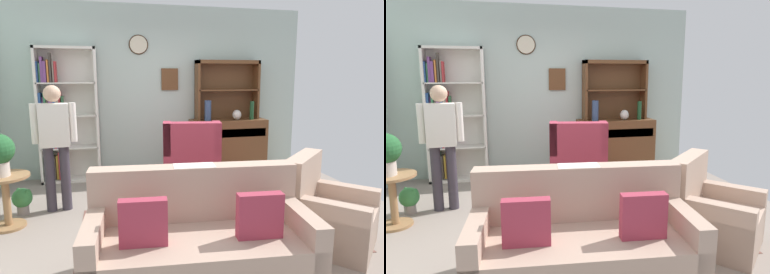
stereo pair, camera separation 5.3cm
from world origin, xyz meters
The scene contains 17 objects.
ground_plane centered at (0.00, 0.00, -0.01)m, with size 5.40×4.60×0.02m, color gray.
wall_back centered at (0.00, 2.13, 1.40)m, with size 5.00×0.09×2.80m.
area_rug centered at (0.20, -0.30, 0.00)m, with size 2.80×1.72×0.01m, color brown.
bookshelf centered at (-1.55, 1.94, 1.03)m, with size 0.90×0.30×2.10m.
sideboard centered at (1.14, 1.86, 0.51)m, with size 1.30×0.45×0.92m.
sideboard_hutch centered at (1.14, 1.97, 1.56)m, with size 1.10×0.26×1.00m.
vase_tall centered at (0.75, 1.78, 1.09)m, with size 0.11×0.11×0.34m, color #33476B.
vase_round centered at (1.27, 1.79, 1.01)m, with size 0.15×0.15×0.17m, color beige.
bottle_wine centered at (1.53, 1.77, 1.08)m, with size 0.07×0.07×0.31m, color #194223.
couch_floral centered at (-0.17, -1.17, 0.31)m, with size 1.87×1.01×0.90m.
armchair_floral centered at (1.23, -0.87, 0.29)m, with size 1.08×1.08×0.88m.
wingback_chair centered at (0.27, 0.93, 0.38)m, with size 0.91×0.93×1.05m.
plant_stand centered at (-1.99, 0.27, 0.37)m, with size 0.52×0.52×0.60m.
potted_plant_small centered at (-1.92, 0.63, 0.19)m, with size 0.23×0.23×0.32m.
person_reading centered at (-1.50, 0.67, 0.91)m, with size 0.53×0.23×1.56m.
coffee_table centered at (-0.11, -0.45, 0.35)m, with size 0.80×0.50×0.42m.
book_stack centered at (0.00, -0.37, 0.44)m, with size 0.22×0.14×0.05m.
Camera 2 is at (-0.79, -3.74, 1.68)m, focal length 32.28 mm.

